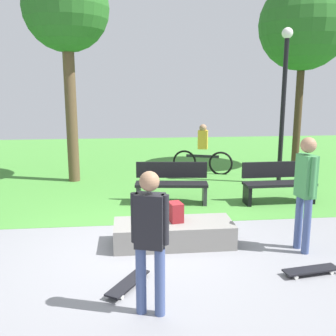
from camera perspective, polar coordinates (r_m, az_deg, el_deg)
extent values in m
plane|color=gray|center=(6.43, -3.53, -11.69)|extent=(28.00, 28.00, 0.00)
cube|color=#478C38|center=(13.70, -5.02, 0.97)|extent=(26.60, 12.87, 0.01)
cube|color=gray|center=(6.50, 0.83, -9.55)|extent=(1.96, 0.77, 0.38)
cube|color=maroon|center=(6.43, 1.11, -6.47)|extent=(0.25, 0.32, 0.32)
cylinder|color=#3F5184|center=(4.60, -3.98, -16.06)|extent=(0.12, 0.12, 0.82)
cylinder|color=#3F5184|center=(4.55, -1.20, -16.36)|extent=(0.12, 0.12, 0.82)
cube|color=black|center=(4.29, -2.69, -7.76)|extent=(0.37, 0.29, 0.61)
cylinder|color=black|center=(4.32, -4.90, -7.28)|extent=(0.09, 0.09, 0.56)
cylinder|color=black|center=(4.24, -0.45, -7.61)|extent=(0.09, 0.09, 0.56)
sphere|color=#9E7556|center=(4.16, -2.75, -1.96)|extent=(0.22, 0.22, 0.22)
cylinder|color=#3F5184|center=(6.45, 19.70, -8.07)|extent=(0.12, 0.12, 0.89)
cylinder|color=#3F5184|center=(6.62, 18.63, -7.49)|extent=(0.12, 0.12, 0.89)
cube|color=#3F8C4C|center=(6.32, 19.63, -1.13)|extent=(0.25, 0.35, 0.66)
cylinder|color=#3F8C4C|center=(6.18, 20.52, -1.23)|extent=(0.09, 0.09, 0.61)
cylinder|color=#3F8C4C|center=(6.46, 18.80, -0.58)|extent=(0.09, 0.09, 0.61)
sphere|color=#9E7556|center=(6.24, 19.93, 3.19)|extent=(0.24, 0.24, 0.24)
cube|color=black|center=(5.28, -5.88, -16.40)|extent=(0.60, 0.78, 0.02)
cylinder|color=silver|center=(5.06, -6.83, -18.31)|extent=(0.06, 0.06, 0.06)
cylinder|color=silver|center=(5.13, -8.41, -17.85)|extent=(0.06, 0.06, 0.06)
cylinder|color=silver|center=(5.47, -3.51, -15.76)|extent=(0.06, 0.06, 0.06)
cylinder|color=silver|center=(5.55, -5.00, -15.39)|extent=(0.06, 0.06, 0.06)
cube|color=black|center=(5.92, 20.25, -13.83)|extent=(0.82, 0.32, 0.02)
cylinder|color=silver|center=(6.15, 21.98, -13.39)|extent=(0.06, 0.04, 0.06)
cylinder|color=silver|center=(6.04, 22.91, -13.95)|extent=(0.06, 0.04, 0.06)
cylinder|color=silver|center=(5.85, 17.44, -14.38)|extent=(0.06, 0.04, 0.06)
cylinder|color=silver|center=(5.74, 18.31, -15.01)|extent=(0.06, 0.04, 0.06)
cube|color=black|center=(9.00, 16.06, -2.24)|extent=(1.61, 0.48, 0.06)
cube|color=black|center=(9.13, 15.62, -0.21)|extent=(1.60, 0.10, 0.36)
cube|color=black|center=(9.36, 20.13, -3.38)|extent=(0.09, 0.40, 0.45)
cube|color=black|center=(8.79, 11.56, -3.86)|extent=(0.09, 0.40, 0.45)
cube|color=black|center=(8.61, 0.52, -2.40)|extent=(1.64, 0.63, 0.06)
cube|color=black|center=(8.76, 0.53, -0.27)|extent=(1.60, 0.25, 0.36)
cube|color=#2D2D33|center=(8.69, 5.38, -3.84)|extent=(0.13, 0.40, 0.45)
cube|color=#2D2D33|center=(8.70, -4.35, -3.82)|extent=(0.13, 0.40, 0.45)
cylinder|color=#42301E|center=(13.05, 18.56, 7.83)|extent=(0.23, 0.23, 3.60)
sphere|color=#286623|center=(13.16, 19.34, 19.24)|extent=(2.72, 2.72, 2.72)
cylinder|color=brown|center=(10.87, -14.04, 8.18)|extent=(0.30, 0.30, 3.89)
sphere|color=#286623|center=(11.03, -14.76, 21.80)|extent=(2.21, 2.21, 2.21)
cylinder|color=black|center=(10.67, 16.48, 7.69)|extent=(0.12, 0.12, 3.77)
sphere|color=silver|center=(10.74, 17.13, 18.42)|extent=(0.28, 0.28, 0.28)
torus|color=black|center=(11.67, 7.75, 0.66)|extent=(0.70, 0.30, 0.72)
torus|color=black|center=(11.83, 2.44, 0.90)|extent=(0.70, 0.30, 0.72)
cube|color=black|center=(11.70, 5.09, 1.74)|extent=(0.95, 0.37, 0.08)
cube|color=gold|center=(11.62, 5.14, 4.17)|extent=(0.32, 0.26, 0.56)
sphere|color=#9E7556|center=(11.58, 5.17, 5.89)|extent=(0.22, 0.22, 0.22)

